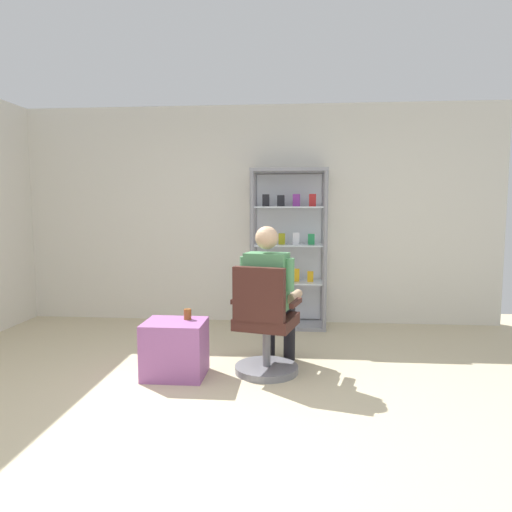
% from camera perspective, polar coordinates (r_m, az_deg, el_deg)
% --- Properties ---
extents(ground_plane, '(7.20, 7.20, 0.00)m').
position_cam_1_polar(ground_plane, '(3.26, -4.43, -20.45)').
color(ground_plane, '#C6B793').
extents(back_wall, '(6.00, 0.10, 2.70)m').
position_cam_1_polar(back_wall, '(5.90, 0.18, 5.03)').
color(back_wall, silver).
rests_on(back_wall, ground).
extents(display_cabinet_main, '(0.90, 0.45, 1.90)m').
position_cam_1_polar(display_cabinet_main, '(5.66, 4.02, 1.08)').
color(display_cabinet_main, gray).
rests_on(display_cabinet_main, ground).
extents(office_chair, '(0.62, 0.59, 0.96)m').
position_cam_1_polar(office_chair, '(4.07, 1.06, -9.06)').
color(office_chair, slate).
rests_on(office_chair, ground).
extents(seated_shopkeeper, '(0.55, 0.62, 1.29)m').
position_cam_1_polar(seated_shopkeeper, '(4.15, 1.77, -4.25)').
color(seated_shopkeeper, black).
rests_on(seated_shopkeeper, ground).
extents(storage_crate, '(0.51, 0.43, 0.48)m').
position_cam_1_polar(storage_crate, '(4.13, -9.87, -11.12)').
color(storage_crate, '#9E599E').
rests_on(storage_crate, ground).
extents(tea_glass, '(0.07, 0.07, 0.09)m').
position_cam_1_polar(tea_glass, '(4.11, -8.38, -7.06)').
color(tea_glass, brown).
rests_on(tea_glass, storage_crate).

